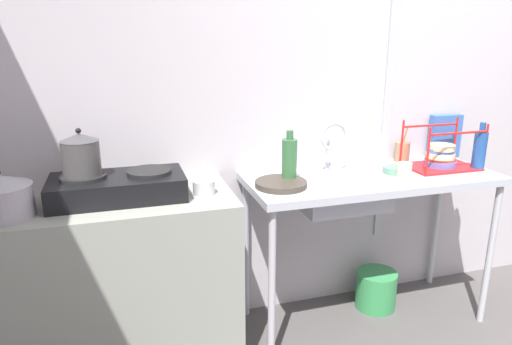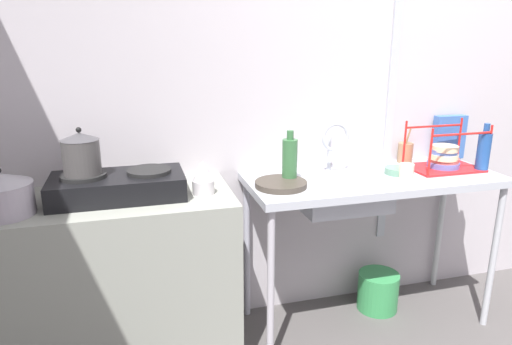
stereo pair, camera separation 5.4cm
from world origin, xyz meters
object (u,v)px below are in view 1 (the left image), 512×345
at_px(sink_basin, 342,193).
at_px(faucet, 333,139).
at_px(bucket_on_floor, 376,289).
at_px(frying_pan, 281,184).
at_px(cereal_box, 445,136).
at_px(dish_rack, 440,158).
at_px(pot_beside_stove, 1,196).
at_px(small_bowl_on_drainboard, 395,170).
at_px(utensil_jar, 402,152).
at_px(cup_by_rack, 405,170).
at_px(pot_on_left_burner, 81,154).
at_px(percolator, 204,178).
at_px(bottle_by_sink, 289,160).
at_px(bottle_by_rack, 480,150).
at_px(stove, 118,187).

relative_size(sink_basin, faucet, 1.65).
bearing_deg(bucket_on_floor, frying_pan, -169.34).
bearing_deg(cereal_box, dish_rack, -129.31).
height_order(pot_beside_stove, small_bowl_on_drainboard, pot_beside_stove).
bearing_deg(bucket_on_floor, utensil_jar, 34.83).
bearing_deg(cup_by_rack, sink_basin, 169.36).
xyz_separation_m(pot_on_left_burner, percolator, (0.53, -0.05, -0.14)).
bearing_deg(small_bowl_on_drainboard, bottle_by_sink, 178.84).
xyz_separation_m(sink_basin, cereal_box, (0.80, 0.23, 0.21)).
bearing_deg(bucket_on_floor, pot_on_left_burner, -177.18).
relative_size(bottle_by_rack, cereal_box, 1.02).
distance_m(pot_beside_stove, small_bowl_on_drainboard, 1.90).
bearing_deg(dish_rack, bottle_by_rack, -27.53).
distance_m(bottle_by_rack, utensil_jar, 0.41).
bearing_deg(percolator, bottle_by_rack, -0.88).
relative_size(pot_on_left_burner, utensil_jar, 1.04).
bearing_deg(bottle_by_sink, cup_by_rack, -7.52).
bearing_deg(pot_beside_stove, pot_on_left_burner, 18.90).
distance_m(pot_on_left_burner, faucet, 1.27).
relative_size(cereal_box, utensil_jar, 1.30).
xyz_separation_m(bottle_by_rack, utensil_jar, (-0.30, 0.28, -0.05)).
xyz_separation_m(faucet, bottle_by_sink, (-0.29, -0.10, -0.07)).
height_order(dish_rack, cup_by_rack, dish_rack).
bearing_deg(pot_beside_stove, utensil_jar, 8.57).
bearing_deg(faucet, bottle_by_sink, -161.38).
height_order(pot_on_left_burner, bottle_by_sink, pot_on_left_burner).
relative_size(pot_on_left_burner, bottle_by_rack, 0.79).
height_order(percolator, utensil_jar, utensil_jar).
xyz_separation_m(cereal_box, bucket_on_floor, (-0.49, -0.14, -0.89)).
distance_m(dish_rack, cup_by_rack, 0.30).
distance_m(percolator, bottle_by_sink, 0.46).
xyz_separation_m(stove, bottle_by_rack, (1.92, -0.08, 0.06)).
bearing_deg(cup_by_rack, frying_pan, 178.11).
height_order(pot_beside_stove, dish_rack, dish_rack).
bearing_deg(faucet, cup_by_rack, -27.85).
distance_m(sink_basin, bottle_by_sink, 0.36).
bearing_deg(cup_by_rack, bottle_by_rack, -0.63).
bearing_deg(faucet, bottle_by_rack, -12.84).
xyz_separation_m(faucet, cereal_box, (0.81, 0.11, -0.05)).
relative_size(small_bowl_on_drainboard, bottle_by_rack, 0.50).
bearing_deg(cereal_box, frying_pan, -164.88).
bearing_deg(bottle_by_rack, dish_rack, 152.47).
bearing_deg(utensil_jar, small_bowl_on_drainboard, -130.81).
distance_m(sink_basin, frying_pan, 0.37).
bearing_deg(cereal_box, faucet, -169.94).
bearing_deg(stove, percolator, -7.75).
relative_size(pot_on_left_burner, dish_rack, 0.55).
height_order(sink_basin, frying_pan, frying_pan).
relative_size(sink_basin, dish_rack, 1.19).
height_order(stove, pot_on_left_burner, pot_on_left_burner).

